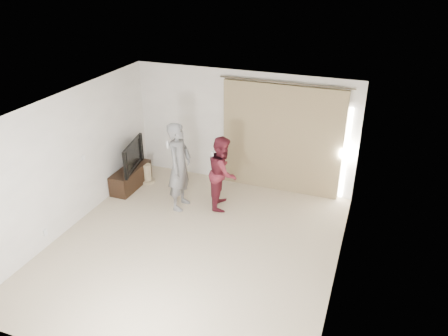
{
  "coord_description": "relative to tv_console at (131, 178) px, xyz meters",
  "views": [
    {
      "loc": [
        2.78,
        -5.86,
        4.76
      ],
      "look_at": [
        0.14,
        1.2,
        1.07
      ],
      "focal_mm": 35.0,
      "sensor_mm": 36.0,
      "label": 1
    }
  ],
  "objects": [
    {
      "name": "tv",
      "position": [
        0.0,
        0.0,
        0.55
      ],
      "size": [
        0.37,
        1.13,
        0.65
      ],
      "primitive_type": "imported",
      "rotation": [
        0.0,
        0.0,
        1.77
      ],
      "color": "black",
      "rests_on": "tv_console"
    },
    {
      "name": "scratching_post",
      "position": [
        0.23,
        0.33,
        -0.05
      ],
      "size": [
        0.34,
        0.34,
        0.45
      ],
      "color": "tan",
      "rests_on": "ground"
    },
    {
      "name": "person_man",
      "position": [
        1.44,
        -0.39,
        0.7
      ],
      "size": [
        0.46,
        0.69,
        1.85
      ],
      "color": "slate",
      "rests_on": "ground"
    },
    {
      "name": "curtain",
      "position": [
        3.18,
        1.07,
        0.98
      ],
      "size": [
        2.8,
        0.11,
        2.46
      ],
      "color": "#8E7C57",
      "rests_on": "ground"
    },
    {
      "name": "tv_console",
      "position": [
        0.0,
        0.0,
        0.0
      ],
      "size": [
        0.41,
        1.18,
        0.45
      ],
      "primitive_type": "cube",
      "color": "black",
      "rests_on": "ground"
    },
    {
      "name": "wall_back",
      "position": [
        2.27,
        1.14,
        1.07
      ],
      "size": [
        5.0,
        0.04,
        2.6
      ],
      "primitive_type": "cube",
      "color": "white",
      "rests_on": "ground"
    },
    {
      "name": "floor",
      "position": [
        2.27,
        -1.61,
        -0.23
      ],
      "size": [
        5.5,
        5.5,
        0.0
      ],
      "primitive_type": "plane",
      "color": "#C5B594",
      "rests_on": "ground"
    },
    {
      "name": "wall_left",
      "position": [
        -0.23,
        -1.61,
        1.07
      ],
      "size": [
        0.04,
        5.5,
        2.6
      ],
      "color": "white",
      "rests_on": "ground"
    },
    {
      "name": "person_woman",
      "position": [
        2.24,
        -0.04,
        0.55
      ],
      "size": [
        0.75,
        0.87,
        1.55
      ],
      "color": "maroon",
      "rests_on": "ground"
    },
    {
      "name": "ceiling",
      "position": [
        2.27,
        -1.61,
        2.37
      ],
      "size": [
        5.0,
        5.5,
        0.01
      ],
      "primitive_type": "cube",
      "color": "silver",
      "rests_on": "wall_back"
    }
  ]
}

